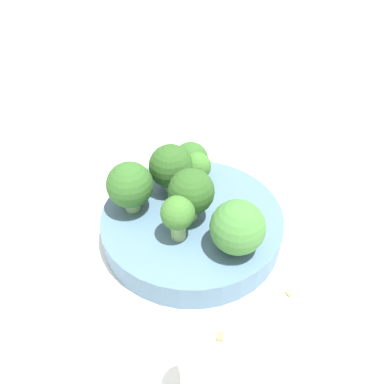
{
  "coord_description": "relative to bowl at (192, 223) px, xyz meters",
  "views": [
    {
      "loc": [
        -0.32,
        -0.04,
        0.34
      ],
      "look_at": [
        0.0,
        0.0,
        0.07
      ],
      "focal_mm": 35.0,
      "sensor_mm": 36.0,
      "label": 1
    }
  ],
  "objects": [
    {
      "name": "ground_plane",
      "position": [
        0.0,
        0.0,
        -0.02
      ],
      "size": [
        3.0,
        3.0,
        0.0
      ],
      "primitive_type": "plane",
      "color": "white"
    },
    {
      "name": "pepper_shaker",
      "position": [
        -0.19,
        -0.03,
        0.02
      ],
      "size": [
        0.03,
        0.03,
        0.07
      ],
      "color": "silver",
      "rests_on": "ground_plane"
    },
    {
      "name": "broccoli_floret_5",
      "position": [
        0.07,
        0.01,
        0.04
      ],
      "size": [
        0.05,
        0.05,
        0.05
      ],
      "color": "#8EB770",
      "rests_on": "bowl"
    },
    {
      "name": "almond_crumb_0",
      "position": [
        -0.13,
        -0.04,
        -0.01
      ],
      "size": [
        0.01,
        0.01,
        0.01
      ],
      "primitive_type": "cube",
      "rotation": [
        0.0,
        0.0,
        3.09
      ],
      "color": "#AD7F4C",
      "rests_on": "ground_plane"
    },
    {
      "name": "broccoli_floret_0",
      "position": [
        -0.04,
        0.01,
        0.05
      ],
      "size": [
        0.04,
        0.04,
        0.05
      ],
      "color": "#7A9E5B",
      "rests_on": "bowl"
    },
    {
      "name": "broccoli_floret_1",
      "position": [
        -0.01,
        0.0,
        0.06
      ],
      "size": [
        0.05,
        0.05,
        0.07
      ],
      "color": "#84AD66",
      "rests_on": "bowl"
    },
    {
      "name": "broccoli_floret_3",
      "position": [
        0.0,
        0.07,
        0.05
      ],
      "size": [
        0.05,
        0.05,
        0.06
      ],
      "color": "#84AD66",
      "rests_on": "bowl"
    },
    {
      "name": "broccoli_floret_4",
      "position": [
        0.05,
        -0.0,
        0.05
      ],
      "size": [
        0.04,
        0.04,
        0.05
      ],
      "color": "#7A9E5B",
      "rests_on": "bowl"
    },
    {
      "name": "broccoli_floret_6",
      "position": [
        0.04,
        0.03,
        0.05
      ],
      "size": [
        0.05,
        0.05,
        0.06
      ],
      "color": "#8EB770",
      "rests_on": "bowl"
    },
    {
      "name": "almond_crumb_1",
      "position": [
        -0.08,
        -0.11,
        -0.01
      ],
      "size": [
        0.01,
        0.01,
        0.01
      ],
      "primitive_type": "cube",
      "rotation": [
        0.0,
        0.0,
        0.65
      ],
      "color": "tan",
      "rests_on": "ground_plane"
    },
    {
      "name": "bowl",
      "position": [
        0.0,
        0.0,
        0.0
      ],
      "size": [
        0.22,
        0.22,
        0.03
      ],
      "primitive_type": "cylinder",
      "color": "slate",
      "rests_on": "ground_plane"
    },
    {
      "name": "broccoli_floret_2",
      "position": [
        -0.05,
        -0.05,
        0.05
      ],
      "size": [
        0.06,
        0.06,
        0.06
      ],
      "color": "#7A9E5B",
      "rests_on": "bowl"
    }
  ]
}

